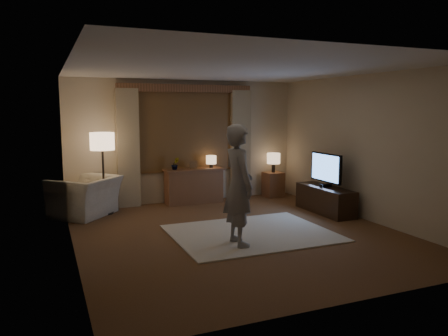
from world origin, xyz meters
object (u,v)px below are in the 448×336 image
armchair (85,197)px  side_table (273,184)px  person (239,185)px  sideboard (194,187)px  tv_stand (325,200)px

armchair → side_table: (4.13, 0.27, -0.09)m
person → sideboard: bearing=-6.2°
sideboard → side_table: sideboard is taller
sideboard → armchair: (-2.24, -0.32, 0.02)m
side_table → person: size_ratio=0.32×
armchair → person: 3.37m
armchair → tv_stand: size_ratio=0.80×
tv_stand → person: size_ratio=0.80×
person → tv_stand: bearing=-62.7°
tv_stand → person: bearing=-152.8°
tv_stand → person: (-2.40, -1.23, 0.65)m
sideboard → armchair: 2.26m
sideboard → tv_stand: size_ratio=0.86×
sideboard → armchair: armchair is taller
sideboard → person: bearing=-96.3°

